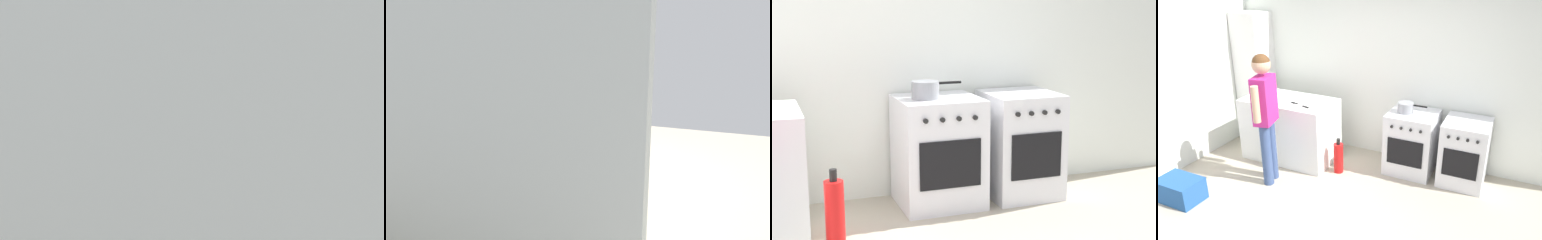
% 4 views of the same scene
% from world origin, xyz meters
% --- Properties ---
extents(ground_plane, '(8.00, 8.00, 0.00)m').
position_xyz_m(ground_plane, '(0.00, 0.00, 0.00)').
color(ground_plane, '#ADA38E').
extents(back_wall, '(6.00, 0.10, 2.60)m').
position_xyz_m(back_wall, '(0.00, 1.95, 1.30)').
color(back_wall, silver).
rests_on(back_wall, ground).
extents(side_wall_left, '(0.10, 3.10, 2.60)m').
position_xyz_m(side_wall_left, '(-2.60, 0.40, 1.30)').
color(side_wall_left, silver).
rests_on(side_wall_left, ground).
extents(counter_unit, '(1.30, 0.70, 0.90)m').
position_xyz_m(counter_unit, '(-1.35, 1.20, 0.45)').
color(counter_unit, white).
rests_on(counter_unit, ground).
extents(oven_left, '(0.63, 0.62, 0.85)m').
position_xyz_m(oven_left, '(0.35, 1.58, 0.43)').
color(oven_left, silver).
rests_on(oven_left, ground).
extents(oven_right, '(0.56, 0.62, 0.85)m').
position_xyz_m(oven_right, '(1.05, 1.58, 0.43)').
color(oven_right, silver).
rests_on(oven_right, ground).
extents(pot, '(0.39, 0.21, 0.13)m').
position_xyz_m(pot, '(0.25, 1.55, 0.92)').
color(pot, gray).
rests_on(pot, oven_left).
extents(knife_chef, '(0.31, 0.08, 0.01)m').
position_xyz_m(knife_chef, '(-1.27, 1.11, 0.90)').
color(knife_chef, silver).
rests_on(knife_chef, counter_unit).
extents(knife_carving, '(0.31, 0.17, 0.01)m').
position_xyz_m(knife_carving, '(-1.78, 1.03, 0.90)').
color(knife_carving, silver).
rests_on(knife_carving, counter_unit).
extents(knife_bread, '(0.34, 0.14, 0.01)m').
position_xyz_m(knife_bread, '(-1.07, 1.06, 0.90)').
color(knife_bread, silver).
rests_on(knife_bread, counter_unit).
extents(person, '(0.28, 0.56, 1.69)m').
position_xyz_m(person, '(-1.22, 0.52, 1.02)').
color(person, '#384C7A').
rests_on(person, ground).
extents(fire_extinguisher, '(0.13, 0.13, 0.50)m').
position_xyz_m(fire_extinguisher, '(-0.52, 1.10, 0.22)').
color(fire_extinguisher, red).
rests_on(fire_extinguisher, ground).
extents(recycling_crate_lower, '(0.52, 0.36, 0.28)m').
position_xyz_m(recycling_crate_lower, '(-1.94, -0.32, 0.14)').
color(recycling_crate_lower, '#235193').
rests_on(recycling_crate_lower, ground).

